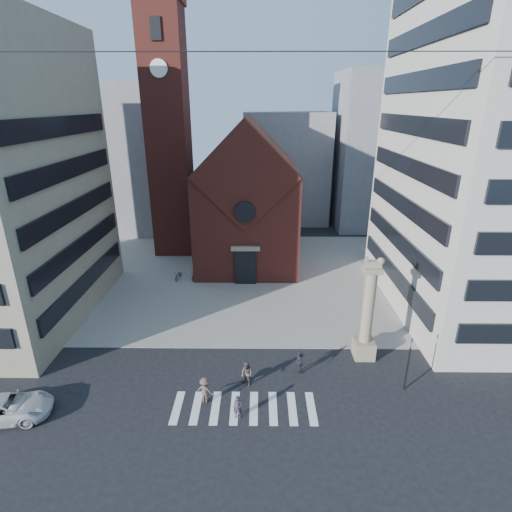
# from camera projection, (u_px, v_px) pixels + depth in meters

# --- Properties ---
(ground) EXTENTS (120.00, 120.00, 0.00)m
(ground) POSITION_uv_depth(u_px,v_px,m) (238.00, 379.00, 29.80)
(ground) COLOR black
(ground) RESTS_ON ground
(piazza) EXTENTS (46.00, 30.00, 0.05)m
(piazza) POSITION_uv_depth(u_px,v_px,m) (246.00, 276.00, 47.53)
(piazza) COLOR gray
(piazza) RESTS_ON ground
(zebra_crossing) EXTENTS (10.20, 3.20, 0.01)m
(zebra_crossing) POSITION_uv_depth(u_px,v_px,m) (244.00, 408.00, 26.99)
(zebra_crossing) COLOR white
(zebra_crossing) RESTS_ON ground
(church) EXTENTS (12.00, 16.65, 18.00)m
(church) POSITION_uv_depth(u_px,v_px,m) (247.00, 199.00, 50.31)
(church) COLOR maroon
(church) RESTS_ON ground
(campanile) EXTENTS (5.50, 5.50, 31.20)m
(campanile) POSITION_uv_depth(u_px,v_px,m) (169.00, 133.00, 50.38)
(campanile) COLOR maroon
(campanile) RESTS_ON ground
(bg_block_left) EXTENTS (16.00, 14.00, 22.00)m
(bg_block_left) POSITION_uv_depth(u_px,v_px,m) (124.00, 159.00, 63.37)
(bg_block_left) COLOR gray
(bg_block_left) RESTS_ON ground
(bg_block_mid) EXTENTS (14.00, 12.00, 18.00)m
(bg_block_mid) POSITION_uv_depth(u_px,v_px,m) (286.00, 167.00, 68.53)
(bg_block_mid) COLOR gray
(bg_block_mid) RESTS_ON ground
(bg_block_right) EXTENTS (16.00, 14.00, 24.00)m
(bg_block_right) POSITION_uv_depth(u_px,v_px,m) (386.00, 151.00, 64.51)
(bg_block_right) COLOR gray
(bg_block_right) RESTS_ON ground
(lion_column) EXTENTS (1.63, 1.60, 8.68)m
(lion_column) POSITION_uv_depth(u_px,v_px,m) (367.00, 319.00, 31.27)
(lion_column) COLOR gray
(lion_column) RESTS_ON ground
(traffic_light) EXTENTS (0.13, 0.16, 4.30)m
(traffic_light) POSITION_uv_depth(u_px,v_px,m) (408.00, 363.00, 27.94)
(traffic_light) COLOR black
(traffic_light) RESTS_ON ground
(white_car) EXTENTS (6.01, 3.48, 1.57)m
(white_car) POSITION_uv_depth(u_px,v_px,m) (6.00, 408.00, 25.87)
(white_car) COLOR silver
(white_car) RESTS_ON ground
(pedestrian_0) EXTENTS (0.62, 0.43, 1.65)m
(pedestrian_0) POSITION_uv_depth(u_px,v_px,m) (238.00, 407.00, 25.90)
(pedestrian_0) COLOR #2E2837
(pedestrian_0) RESTS_ON ground
(pedestrian_1) EXTENTS (1.17, 1.17, 1.92)m
(pedestrian_1) POSITION_uv_depth(u_px,v_px,m) (247.00, 374.00, 28.88)
(pedestrian_1) COLOR #534543
(pedestrian_1) RESTS_ON ground
(pedestrian_2) EXTENTS (0.88, 1.21, 1.91)m
(pedestrian_2) POSITION_uv_depth(u_px,v_px,m) (299.00, 362.00, 30.16)
(pedestrian_2) COLOR #2C2B33
(pedestrian_2) RESTS_ON ground
(pedestrian_3) EXTENTS (1.43, 1.10, 1.95)m
(pedestrian_3) POSITION_uv_depth(u_px,v_px,m) (205.00, 390.00, 27.23)
(pedestrian_3) COLOR #4D3B33
(pedestrian_3) RESTS_ON ground
(scooter_0) EXTENTS (0.98, 1.98, 1.00)m
(scooter_0) POSITION_uv_depth(u_px,v_px,m) (179.00, 275.00, 46.39)
(scooter_0) COLOR black
(scooter_0) RESTS_ON piazza
(scooter_1) EXTENTS (0.83, 1.90, 1.11)m
(scooter_1) POSITION_uv_depth(u_px,v_px,m) (194.00, 275.00, 46.36)
(scooter_1) COLOR black
(scooter_1) RESTS_ON piazza
(scooter_2) EXTENTS (0.98, 1.98, 1.00)m
(scooter_2) POSITION_uv_depth(u_px,v_px,m) (210.00, 276.00, 46.36)
(scooter_2) COLOR black
(scooter_2) RESTS_ON piazza
(scooter_3) EXTENTS (0.83, 1.90, 1.11)m
(scooter_3) POSITION_uv_depth(u_px,v_px,m) (226.00, 275.00, 46.33)
(scooter_3) COLOR black
(scooter_3) RESTS_ON piazza
(scooter_4) EXTENTS (0.98, 1.98, 1.00)m
(scooter_4) POSITION_uv_depth(u_px,v_px,m) (242.00, 276.00, 46.33)
(scooter_4) COLOR black
(scooter_4) RESTS_ON piazza
(scooter_5) EXTENTS (0.83, 1.90, 1.11)m
(scooter_5) POSITION_uv_depth(u_px,v_px,m) (258.00, 275.00, 46.29)
(scooter_5) COLOR black
(scooter_5) RESTS_ON piazza
(scooter_6) EXTENTS (0.98, 1.98, 1.00)m
(scooter_6) POSITION_uv_depth(u_px,v_px,m) (274.00, 276.00, 46.30)
(scooter_6) COLOR black
(scooter_6) RESTS_ON piazza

